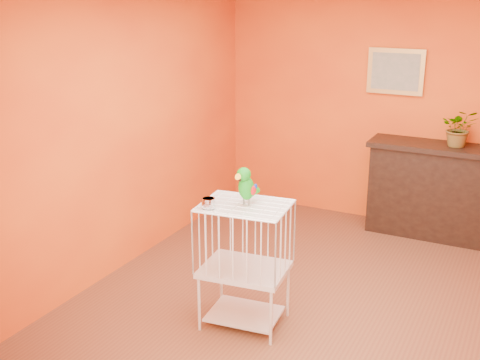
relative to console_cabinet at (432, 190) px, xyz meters
The scene contains 8 objects.
ground 2.14m from the console_cabinet, 105.02° to the right, with size 4.50×4.50×0.00m, color brown.
room_shell 2.34m from the console_cabinet, 105.02° to the right, with size 4.50×4.50×4.50m.
console_cabinet is the anchor object (origin of this frame).
potted_plant 0.71m from the console_cabinet, 14.05° to the left, with size 0.36×0.40×0.31m, color #26722D.
framed_picture 1.36m from the console_cabinet, 158.74° to the left, with size 0.62×0.04×0.50m.
birdcage 2.77m from the console_cabinet, 110.89° to the right, with size 0.72×0.58×1.03m.
feed_cup 3.08m from the console_cabinet, 113.49° to the right, with size 0.10×0.10×0.07m, color silver.
parrot 2.84m from the console_cabinet, 110.93° to the right, with size 0.16×0.28×0.31m.
Camera 1 is at (1.49, -4.48, 2.62)m, focal length 45.00 mm.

